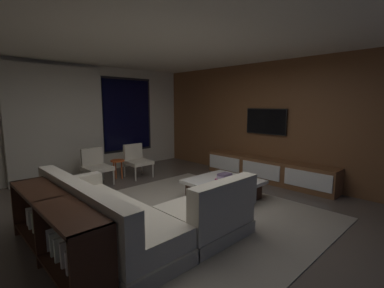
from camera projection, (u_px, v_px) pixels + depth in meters
name	position (u px, v px, depth m)	size (l,w,h in m)	color
floor	(176.00, 217.00, 4.22)	(9.20, 9.20, 0.00)	#564C44
back_wall_with_window	(77.00, 121.00, 6.56)	(6.60, 0.30, 2.70)	beige
media_wall	(278.00, 122.00, 6.12)	(0.12, 7.80, 2.70)	brown
ceiling	(174.00, 36.00, 3.83)	(8.20, 8.20, 0.00)	beige
area_rug	(196.00, 212.00, 4.39)	(3.20, 3.80, 0.01)	gray
sectional_couch	(133.00, 217.00, 3.51)	(1.98, 2.50, 0.82)	#B1A997
coffee_table	(224.00, 189.00, 4.98)	(1.16, 1.16, 0.36)	#321A10
book_stack_on_coffee_table	(224.00, 177.00, 4.95)	(0.27, 0.21, 0.13)	#99436A
accent_chair_near_window	(136.00, 159.00, 6.53)	(0.55, 0.57, 0.78)	#B2ADA0
accent_chair_by_curtain	(96.00, 164.00, 5.92)	(0.55, 0.57, 0.78)	#B2ADA0
side_stool	(117.00, 164.00, 6.27)	(0.32, 0.32, 0.46)	#BF4C1E
media_console	(268.00, 171.00, 6.12)	(0.46, 3.10, 0.52)	brown
mounted_tv	(266.00, 121.00, 6.22)	(0.05, 1.02, 0.59)	black
console_table_behind_couch	(54.00, 227.00, 2.96)	(0.40, 2.10, 0.74)	#321A10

